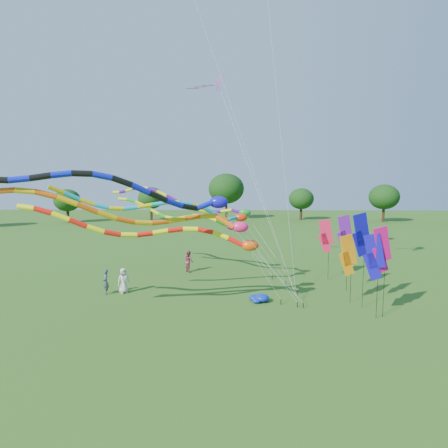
{
  "coord_description": "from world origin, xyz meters",
  "views": [
    {
      "loc": [
        -1.24,
        -17.93,
        7.06
      ],
      "look_at": [
        -1.79,
        2.61,
        4.8
      ],
      "focal_mm": 30.0,
      "sensor_mm": 36.0,
      "label": 1
    }
  ],
  "objects_px": {
    "person_c": "(189,261)",
    "blue_nylon_heap": "(253,299)",
    "tube_kite_red": "(168,233)",
    "tube_kite_orange": "(152,215)",
    "person_a": "(124,281)",
    "person_b": "(106,282)"
  },
  "relations": [
    {
      "from": "tube_kite_red",
      "to": "tube_kite_orange",
      "type": "bearing_deg",
      "value": -112.51
    },
    {
      "from": "blue_nylon_heap",
      "to": "person_a",
      "type": "distance_m",
      "value": 8.44
    },
    {
      "from": "blue_nylon_heap",
      "to": "person_a",
      "type": "relative_size",
      "value": 0.64
    },
    {
      "from": "tube_kite_orange",
      "to": "person_b",
      "type": "xyz_separation_m",
      "value": [
        -4.1,
        4.63,
        -4.66
      ]
    },
    {
      "from": "tube_kite_red",
      "to": "tube_kite_orange",
      "type": "distance_m",
      "value": 2.03
    },
    {
      "from": "tube_kite_orange",
      "to": "blue_nylon_heap",
      "type": "bearing_deg",
      "value": 14.52
    },
    {
      "from": "tube_kite_red",
      "to": "person_c",
      "type": "distance_m",
      "value": 9.88
    },
    {
      "from": "person_b",
      "to": "blue_nylon_heap",
      "type": "bearing_deg",
      "value": 57.71
    },
    {
      "from": "person_a",
      "to": "person_c",
      "type": "bearing_deg",
      "value": 25.47
    },
    {
      "from": "tube_kite_red",
      "to": "person_b",
      "type": "distance_m",
      "value": 6.54
    },
    {
      "from": "blue_nylon_heap",
      "to": "tube_kite_orange",
      "type": "bearing_deg",
      "value": -148.47
    },
    {
      "from": "tube_kite_red",
      "to": "blue_nylon_heap",
      "type": "xyz_separation_m",
      "value": [
        4.71,
        1.57,
        -4.15
      ]
    },
    {
      "from": "tube_kite_red",
      "to": "person_a",
      "type": "relative_size",
      "value": 9.09
    },
    {
      "from": "person_a",
      "to": "person_b",
      "type": "distance_m",
      "value": 1.11
    },
    {
      "from": "blue_nylon_heap",
      "to": "person_b",
      "type": "xyz_separation_m",
      "value": [
        -9.31,
        1.43,
        0.59
      ]
    },
    {
      "from": "blue_nylon_heap",
      "to": "person_c",
      "type": "xyz_separation_m",
      "value": [
        -4.76,
        7.67,
        0.63
      ]
    },
    {
      "from": "person_c",
      "to": "blue_nylon_heap",
      "type": "bearing_deg",
      "value": 177.56
    },
    {
      "from": "tube_kite_orange",
      "to": "person_a",
      "type": "xyz_separation_m",
      "value": [
        -3.03,
        4.92,
        -4.65
      ]
    },
    {
      "from": "tube_kite_red",
      "to": "person_b",
      "type": "height_order",
      "value": "tube_kite_red"
    },
    {
      "from": "blue_nylon_heap",
      "to": "person_a",
      "type": "bearing_deg",
      "value": 168.22
    },
    {
      "from": "person_a",
      "to": "tube_kite_orange",
      "type": "bearing_deg",
      "value": -92.5
    },
    {
      "from": "blue_nylon_heap",
      "to": "person_c",
      "type": "bearing_deg",
      "value": 121.82
    }
  ]
}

